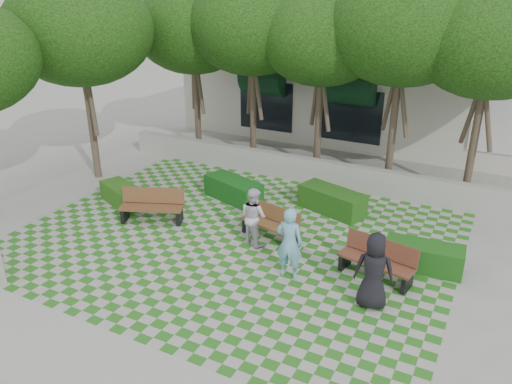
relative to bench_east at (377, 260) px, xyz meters
The scene contains 17 objects.
ground 4.29m from the bench_east, 166.70° to the right, with size 90.00×90.00×0.00m, color gray.
lawn 4.17m from the bench_east, behind, with size 12.00×12.00×0.00m, color #2B721E.
sidewalk_south 7.05m from the bench_east, 126.13° to the right, with size 16.00×2.00×0.01m, color #9E9B93.
sidewalk_west 11.36m from the bench_east, behind, with size 2.00×12.00×0.01m, color #9E9B93.
retaining_wall 6.67m from the bench_east, 128.46° to the left, with size 15.00×0.36×0.90m, color #9E9B93.
bench_east is the anchor object (origin of this frame).
bench_mid 3.31m from the bench_east, 168.29° to the left, with size 1.86×0.98×0.93m.
bench_west 6.94m from the bench_east, behind, with size 2.02×1.32×1.01m.
hedge_east 1.36m from the bench_east, 45.58° to the left, with size 1.94×0.78×0.68m, color #164A13.
hedge_midright 3.89m from the bench_east, 126.02° to the left, with size 2.15×0.86×0.75m, color #1C4913.
hedge_midleft 6.09m from the bench_east, 155.56° to the left, with size 2.09×0.84×0.73m, color #124616.
hedge_west 8.62m from the bench_east, behind, with size 1.85×0.74×0.65m, color #245215.
person_blue 2.23m from the bench_east, 153.55° to the right, with size 0.68×0.45×1.88m, color #73B5D2.
person_dark 1.32m from the bench_east, 80.38° to the right, with size 0.89×0.58×1.82m, color black.
person_white 3.55m from the bench_east, behind, with size 0.81×0.63×1.66m, color silver.
tree_row 9.11m from the bench_east, 140.38° to the left, with size 17.70×13.40×7.41m.
building 13.64m from the bench_east, 103.78° to the left, with size 18.00×8.92×5.15m.
Camera 1 is at (6.41, -9.85, 6.83)m, focal length 35.00 mm.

